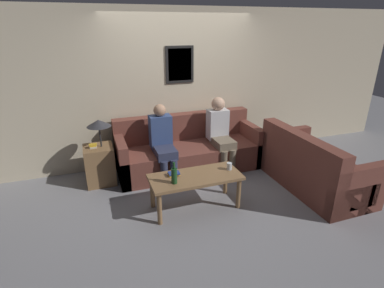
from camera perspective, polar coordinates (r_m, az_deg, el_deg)
ground_plane at (r=4.81m, az=1.34°, el=-7.03°), size 16.00×16.00×0.00m
wall_back at (r=5.24m, az=-2.42°, el=10.61°), size 9.00×0.08×2.60m
couch_main at (r=5.12m, az=-0.71°, el=-1.31°), size 2.40×0.87×0.89m
couch_side at (r=4.84m, az=22.03°, el=-4.40°), size 0.87×1.67×0.89m
coffee_table at (r=3.97m, az=0.65°, el=-6.93°), size 1.20×0.52×0.48m
side_table_with_lamp at (r=4.82m, az=-17.15°, el=-3.08°), size 0.45×0.43×1.02m
wine_bottle at (r=3.72m, az=-3.42°, el=-5.98°), size 0.07×0.07×0.28m
drinking_glass at (r=4.10m, az=7.11°, el=-4.23°), size 0.07×0.07×0.10m
book_stack at (r=3.94m, az=-3.47°, el=-5.69°), size 0.15×0.11×0.04m
person_left at (r=4.68m, az=-5.60°, el=0.67°), size 0.34×0.63×1.19m
person_right at (r=5.03m, az=5.40°, el=2.48°), size 0.34×0.63×1.21m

